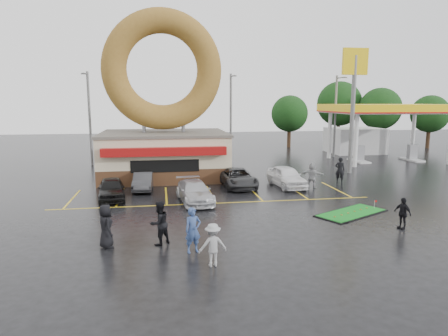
{
  "coord_description": "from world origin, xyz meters",
  "views": [
    {
      "loc": [
        -3.23,
        -20.27,
        6.22
      ],
      "look_at": [
        0.5,
        3.35,
        2.2
      ],
      "focal_mm": 32.0,
      "sensor_mm": 36.0,
      "label": 1
    }
  ],
  "objects": [
    {
      "name": "shell_sign",
      "position": [
        13.0,
        12.0,
        7.38
      ],
      "size": [
        2.2,
        0.36,
        10.6
      ],
      "color": "slate",
      "rests_on": "ground"
    },
    {
      "name": "dumpster",
      "position": [
        -7.5,
        13.68,
        0.65
      ],
      "size": [
        2.02,
        1.57,
        1.3
      ],
      "primitive_type": "cube",
      "rotation": [
        0.0,
        0.0,
        0.23
      ],
      "color": "#1B4622",
      "rests_on": "ground"
    },
    {
      "name": "car_dgrey",
      "position": [
        -4.58,
        8.0,
        0.62
      ],
      "size": [
        1.42,
        3.77,
        1.23
      ],
      "primitive_type": "imported",
      "rotation": [
        0.0,
        0.0,
        -0.03
      ],
      "color": "#302F32",
      "rests_on": "ground"
    },
    {
      "name": "putting_green",
      "position": [
        7.19,
        -0.06,
        0.03
      ],
      "size": [
        4.72,
        3.73,
        0.54
      ],
      "color": "black",
      "rests_on": "ground"
    },
    {
      "name": "car_white",
      "position": [
        5.78,
        7.37,
        0.76
      ],
      "size": [
        2.21,
        4.6,
        1.52
      ],
      "primitive_type": "imported",
      "rotation": [
        0.0,
        0.0,
        0.1
      ],
      "color": "white",
      "rests_on": "ground"
    },
    {
      "name": "person_hoodie",
      "position": [
        -1.4,
        -5.96,
        0.84
      ],
      "size": [
        1.14,
        0.72,
        1.67
      ],
      "primitive_type": "imported",
      "rotation": [
        0.0,
        0.0,
        3.24
      ],
      "color": "gray",
      "rests_on": "ground"
    },
    {
      "name": "car_silver",
      "position": [
        -1.27,
        3.91,
        0.66
      ],
      "size": [
        2.39,
        4.72,
        1.31
      ],
      "primitive_type": "imported",
      "rotation": [
        0.0,
        0.0,
        0.13
      ],
      "color": "#B5B6BB",
      "rests_on": "ground"
    },
    {
      "name": "tree_far_d",
      "position": [
        14.0,
        32.0,
        4.53
      ],
      "size": [
        4.9,
        4.9,
        7.0
      ],
      "color": "#332114",
      "rests_on": "ground"
    },
    {
      "name": "person_bystander",
      "position": [
        -5.66,
        -3.32,
        0.95
      ],
      "size": [
        0.91,
        1.09,
        1.9
      ],
      "primitive_type": "imported",
      "rotation": [
        0.0,
        0.0,
        1.96
      ],
      "color": "black",
      "rests_on": "ground"
    },
    {
      "name": "tree_far_c",
      "position": [
        22.0,
        34.0,
        5.84
      ],
      "size": [
        6.3,
        6.3,
        9.0
      ],
      "color": "#332114",
      "rests_on": "ground"
    },
    {
      "name": "streetlight_left",
      "position": [
        -10.0,
        19.92,
        4.78
      ],
      "size": [
        0.4,
        2.21,
        9.0
      ],
      "color": "slate",
      "rests_on": "ground"
    },
    {
      "name": "car_black",
      "position": [
        -6.46,
        5.46,
        0.69
      ],
      "size": [
        2.09,
        4.2,
        1.37
      ],
      "primitive_type": "imported",
      "rotation": [
        0.0,
        0.0,
        0.12
      ],
      "color": "black",
      "rests_on": "ground"
    },
    {
      "name": "tree_far_a",
      "position": [
        26.0,
        30.0,
        5.18
      ],
      "size": [
        5.6,
        5.6,
        8.0
      ],
      "color": "#332114",
      "rests_on": "ground"
    },
    {
      "name": "streetlight_mid",
      "position": [
        4.0,
        20.92,
        4.78
      ],
      "size": [
        0.4,
        2.21,
        9.0
      ],
      "color": "slate",
      "rests_on": "ground"
    },
    {
      "name": "person_walker_near",
      "position": [
        7.54,
        6.89,
        0.91
      ],
      "size": [
        1.69,
        1.4,
        1.82
      ],
      "primitive_type": "imported",
      "rotation": [
        0.0,
        0.0,
        2.54
      ],
      "color": "#98989B",
      "rests_on": "ground"
    },
    {
      "name": "person_cameraman",
      "position": [
        8.39,
        -2.94,
        0.79
      ],
      "size": [
        0.69,
        1.0,
        1.57
      ],
      "primitive_type": "imported",
      "rotation": [
        0.0,
        0.0,
        -1.21
      ],
      "color": "black",
      "rests_on": "ground"
    },
    {
      "name": "streetlight_right",
      "position": [
        16.0,
        21.92,
        4.78
      ],
      "size": [
        0.4,
        2.21,
        9.0
      ],
      "color": "slate",
      "rests_on": "ground"
    },
    {
      "name": "person_blackjkt",
      "position": [
        -3.4,
        -3.29,
        0.96
      ],
      "size": [
        1.19,
        1.15,
        1.93
      ],
      "primitive_type": "imported",
      "rotation": [
        0.0,
        0.0,
        3.8
      ],
      "color": "black",
      "rests_on": "ground"
    },
    {
      "name": "donut_shop",
      "position": [
        -3.0,
        12.97,
        4.46
      ],
      "size": [
        10.2,
        8.7,
        13.5
      ],
      "color": "#472B19",
      "rests_on": "ground"
    },
    {
      "name": "person_blue",
      "position": [
        -2.03,
        -4.43,
        0.95
      ],
      "size": [
        0.8,
        0.64,
        1.91
      ],
      "primitive_type": "imported",
      "rotation": [
        0.0,
        0.0,
        0.3
      ],
      "color": "navy",
      "rests_on": "ground"
    },
    {
      "name": "ground",
      "position": [
        0.0,
        0.0,
        0.0
      ],
      "size": [
        120.0,
        120.0,
        0.0
      ],
      "primitive_type": "plane",
      "color": "black",
      "rests_on": "ground"
    },
    {
      "name": "tree_far_b",
      "position": [
        32.0,
        28.0,
        4.53
      ],
      "size": [
        4.9,
        4.9,
        7.0
      ],
      "color": "#332114",
      "rests_on": "ground"
    },
    {
      "name": "car_grey",
      "position": [
        2.22,
        7.87,
        0.67
      ],
      "size": [
        2.46,
        4.95,
        1.35
      ],
      "primitive_type": "imported",
      "rotation": [
        0.0,
        0.0,
        0.05
      ],
      "color": "#2A2B2D",
      "rests_on": "ground"
    },
    {
      "name": "gas_station",
      "position": [
        20.0,
        20.94,
        3.7
      ],
      "size": [
        12.3,
        13.65,
        5.9
      ],
      "color": "silver",
      "rests_on": "ground"
    },
    {
      "name": "person_walker_far",
      "position": [
        10.28,
        8.15,
        0.99
      ],
      "size": [
        0.86,
        0.76,
        1.98
      ],
      "primitive_type": "imported",
      "rotation": [
        0.0,
        0.0,
        2.64
      ],
      "color": "black",
      "rests_on": "ground"
    }
  ]
}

